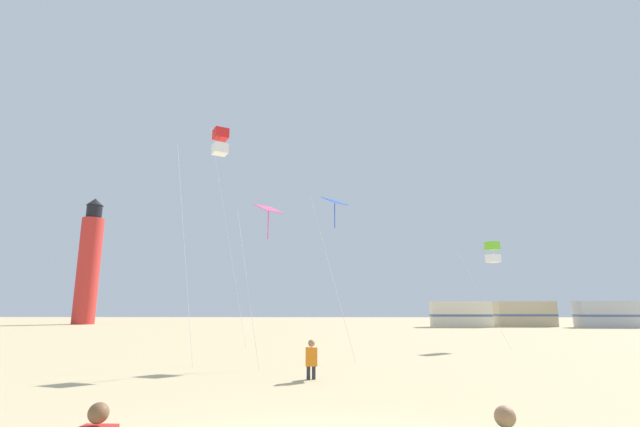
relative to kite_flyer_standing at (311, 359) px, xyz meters
The scene contains 10 objects.
kite_flyer_standing is the anchor object (origin of this frame).
kite_box_lime 15.56m from the kite_flyer_standing, 50.08° to the left, with size 2.33×2.33×5.68m.
kite_diamond_rainbow 6.27m from the kite_flyer_standing, 119.62° to the left, with size 1.84×1.84×6.05m.
kite_diamond_blue 8.07m from the kite_flyer_standing, 82.19° to the left, with size 1.79×1.63×6.88m.
kite_box_scarlet 10.69m from the kite_flyer_standing, 131.29° to the left, with size 2.35×2.35×9.77m.
kite_diamond_orange 16.97m from the kite_flyer_standing, 117.62° to the left, with size 2.69×2.69×12.31m.
lighthouse_distant 56.38m from the kite_flyer_standing, 124.52° to the left, with size 2.80×2.80×16.80m.
rv_van_cream 41.04m from the kite_flyer_standing, 68.57° to the left, with size 6.54×2.63×2.80m.
rv_van_tan 45.85m from the kite_flyer_standing, 60.26° to the left, with size 6.44×2.34×2.80m.
rv_van_silver 48.18m from the kite_flyer_standing, 50.61° to the left, with size 6.55×2.65×2.80m.
Camera 1 is at (0.42, -6.74, 2.07)m, focal length 25.55 mm.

